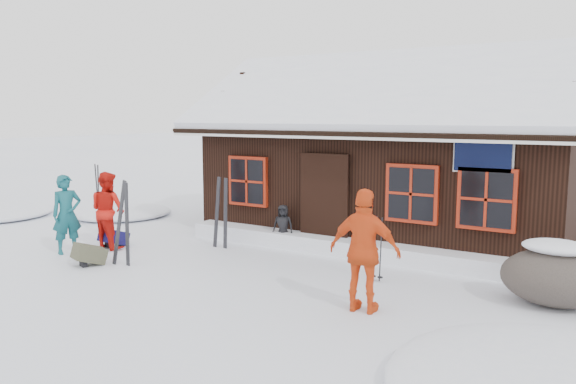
{
  "coord_description": "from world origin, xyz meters",
  "views": [
    {
      "loc": [
        6.42,
        -7.95,
        2.86
      ],
      "look_at": [
        0.45,
        1.68,
        1.3
      ],
      "focal_mm": 35.0,
      "sensor_mm": 36.0,
      "label": 1
    }
  ],
  "objects_px": {
    "skier_orange_left": "(108,210)",
    "skier_orange_right": "(365,251)",
    "backpack_blue": "(114,240)",
    "boulder": "(555,276)",
    "ski_pair_left": "(123,225)",
    "ski_poles": "(377,250)",
    "skier_teal": "(67,214)",
    "skier_crouched": "(283,226)",
    "backpack_olive": "(89,257)"
  },
  "relations": [
    {
      "from": "backpack_olive",
      "to": "skier_crouched",
      "type": "bearing_deg",
      "value": 73.39
    },
    {
      "from": "boulder",
      "to": "backpack_blue",
      "type": "distance_m",
      "value": 8.72
    },
    {
      "from": "skier_teal",
      "to": "skier_orange_left",
      "type": "height_order",
      "value": "skier_orange_left"
    },
    {
      "from": "boulder",
      "to": "skier_crouched",
      "type": "bearing_deg",
      "value": 168.85
    },
    {
      "from": "skier_orange_right",
      "to": "backpack_olive",
      "type": "distance_m",
      "value": 5.6
    },
    {
      "from": "ski_pair_left",
      "to": "backpack_olive",
      "type": "distance_m",
      "value": 0.95
    },
    {
      "from": "skier_orange_right",
      "to": "ski_pair_left",
      "type": "bearing_deg",
      "value": -3.26
    },
    {
      "from": "skier_orange_left",
      "to": "backpack_olive",
      "type": "relative_size",
      "value": 3.02
    },
    {
      "from": "ski_pair_left",
      "to": "ski_poles",
      "type": "distance_m",
      "value": 4.77
    },
    {
      "from": "ski_poles",
      "to": "boulder",
      "type": "bearing_deg",
      "value": 4.99
    },
    {
      "from": "skier_orange_right",
      "to": "skier_crouched",
      "type": "distance_m",
      "value": 4.3
    },
    {
      "from": "skier_teal",
      "to": "ski_pair_left",
      "type": "height_order",
      "value": "ski_pair_left"
    },
    {
      "from": "skier_orange_right",
      "to": "ski_poles",
      "type": "relative_size",
      "value": 1.54
    },
    {
      "from": "skier_orange_right",
      "to": "ski_pair_left",
      "type": "distance_m",
      "value": 4.91
    },
    {
      "from": "skier_teal",
      "to": "skier_orange_right",
      "type": "height_order",
      "value": "skier_orange_right"
    },
    {
      "from": "skier_orange_left",
      "to": "skier_orange_right",
      "type": "bearing_deg",
      "value": 174.81
    },
    {
      "from": "skier_orange_right",
      "to": "backpack_olive",
      "type": "relative_size",
      "value": 3.3
    },
    {
      "from": "skier_orange_right",
      "to": "skier_crouched",
      "type": "bearing_deg",
      "value": -46.15
    },
    {
      "from": "boulder",
      "to": "backpack_olive",
      "type": "height_order",
      "value": "boulder"
    },
    {
      "from": "skier_orange_left",
      "to": "skier_crouched",
      "type": "height_order",
      "value": "skier_orange_left"
    },
    {
      "from": "skier_orange_left",
      "to": "ski_poles",
      "type": "xyz_separation_m",
      "value": [
        5.89,
        0.77,
        -0.28
      ]
    },
    {
      "from": "boulder",
      "to": "ski_pair_left",
      "type": "bearing_deg",
      "value": -165.59
    },
    {
      "from": "boulder",
      "to": "ski_poles",
      "type": "distance_m",
      "value": 2.77
    },
    {
      "from": "skier_orange_right",
      "to": "backpack_blue",
      "type": "relative_size",
      "value": 3.42
    },
    {
      "from": "backpack_blue",
      "to": "backpack_olive",
      "type": "bearing_deg",
      "value": -54.7
    },
    {
      "from": "ski_poles",
      "to": "backpack_blue",
      "type": "height_order",
      "value": "ski_poles"
    },
    {
      "from": "skier_orange_right",
      "to": "ski_poles",
      "type": "distance_m",
      "value": 1.61
    },
    {
      "from": "skier_orange_right",
      "to": "backpack_blue",
      "type": "bearing_deg",
      "value": -12.45
    },
    {
      "from": "boulder",
      "to": "skier_orange_right",
      "type": "bearing_deg",
      "value": -143.04
    },
    {
      "from": "skier_crouched",
      "to": "skier_teal",
      "type": "bearing_deg",
      "value": -156.31
    },
    {
      "from": "skier_orange_left",
      "to": "backpack_blue",
      "type": "bearing_deg",
      "value": -80.44
    },
    {
      "from": "skier_teal",
      "to": "boulder",
      "type": "height_order",
      "value": "skier_teal"
    },
    {
      "from": "ski_pair_left",
      "to": "backpack_blue",
      "type": "distance_m",
      "value": 1.86
    },
    {
      "from": "skier_orange_right",
      "to": "boulder",
      "type": "relative_size",
      "value": 1.16
    },
    {
      "from": "skier_teal",
      "to": "backpack_blue",
      "type": "relative_size",
      "value": 3.09
    },
    {
      "from": "skier_teal",
      "to": "backpack_blue",
      "type": "xyz_separation_m",
      "value": [
        0.35,
        0.89,
        -0.68
      ]
    },
    {
      "from": "backpack_blue",
      "to": "backpack_olive",
      "type": "relative_size",
      "value": 0.97
    },
    {
      "from": "ski_pair_left",
      "to": "ski_poles",
      "type": "xyz_separation_m",
      "value": [
        4.48,
        1.62,
        -0.25
      ]
    },
    {
      "from": "skier_crouched",
      "to": "boulder",
      "type": "bearing_deg",
      "value": -26.67
    },
    {
      "from": "skier_orange_right",
      "to": "ski_pair_left",
      "type": "height_order",
      "value": "skier_orange_right"
    },
    {
      "from": "ski_pair_left",
      "to": "boulder",
      "type": "bearing_deg",
      "value": 26.0
    },
    {
      "from": "backpack_blue",
      "to": "ski_pair_left",
      "type": "bearing_deg",
      "value": -31.35
    },
    {
      "from": "skier_orange_right",
      "to": "boulder",
      "type": "height_order",
      "value": "skier_orange_right"
    },
    {
      "from": "skier_orange_left",
      "to": "backpack_blue",
      "type": "height_order",
      "value": "skier_orange_left"
    },
    {
      "from": "skier_teal",
      "to": "skier_orange_left",
      "type": "relative_size",
      "value": 0.99
    },
    {
      "from": "boulder",
      "to": "ski_poles",
      "type": "height_order",
      "value": "ski_poles"
    },
    {
      "from": "boulder",
      "to": "backpack_blue",
      "type": "height_order",
      "value": "boulder"
    },
    {
      "from": "skier_teal",
      "to": "ski_poles",
      "type": "xyz_separation_m",
      "value": [
        6.26,
        1.52,
        -0.27
      ]
    },
    {
      "from": "skier_orange_left",
      "to": "ski_poles",
      "type": "relative_size",
      "value": 1.41
    },
    {
      "from": "skier_crouched",
      "to": "ski_poles",
      "type": "xyz_separation_m",
      "value": [
        2.76,
        -1.33,
        0.09
      ]
    }
  ]
}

